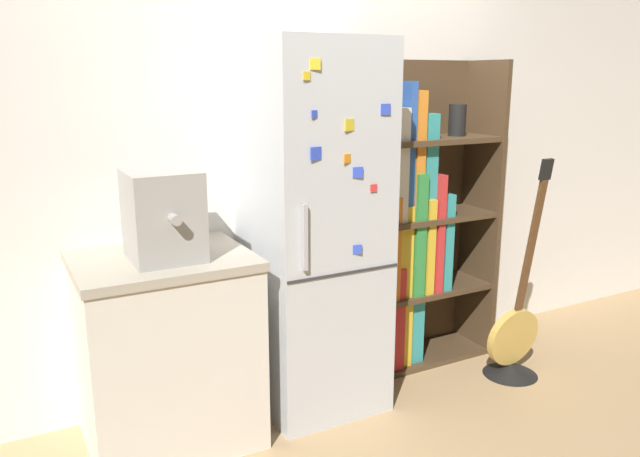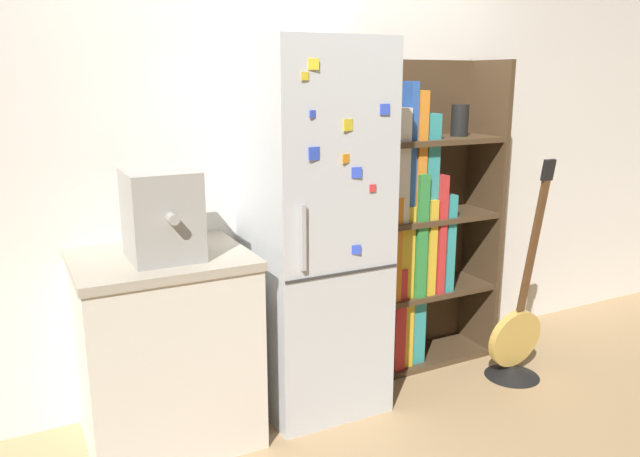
# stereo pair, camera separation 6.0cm
# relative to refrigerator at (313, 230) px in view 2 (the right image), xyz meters

# --- Properties ---
(ground_plane) EXTENTS (16.00, 16.00, 0.00)m
(ground_plane) POSITION_rel_refrigerator_xyz_m (0.00, -0.14, -0.93)
(ground_plane) COLOR tan
(wall_back) EXTENTS (8.00, 0.05, 2.60)m
(wall_back) POSITION_rel_refrigerator_xyz_m (0.00, 0.33, 0.37)
(wall_back) COLOR white
(wall_back) RESTS_ON ground_plane
(refrigerator) EXTENTS (0.60, 0.64, 1.85)m
(refrigerator) POSITION_rel_refrigerator_xyz_m (0.00, 0.00, 0.00)
(refrigerator) COLOR silver
(refrigerator) RESTS_ON ground_plane
(bookshelf) EXTENTS (0.84, 0.36, 1.77)m
(bookshelf) POSITION_rel_refrigerator_xyz_m (0.71, 0.16, -0.12)
(bookshelf) COLOR #4C3823
(bookshelf) RESTS_ON ground_plane
(kitchen_counter) EXTENTS (0.77, 0.65, 0.90)m
(kitchen_counter) POSITION_rel_refrigerator_xyz_m (-0.77, -0.01, -0.48)
(kitchen_counter) COLOR silver
(kitchen_counter) RESTS_ON ground_plane
(espresso_machine) EXTENTS (0.30, 0.38, 0.39)m
(espresso_machine) POSITION_rel_refrigerator_xyz_m (-0.76, -0.06, 0.17)
(espresso_machine) COLOR #A5A39E
(espresso_machine) RESTS_ON kitchen_counter
(guitar) EXTENTS (0.34, 0.31, 1.27)m
(guitar) POSITION_rel_refrigerator_xyz_m (1.12, -0.31, -0.75)
(guitar) COLOR black
(guitar) RESTS_ON ground_plane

